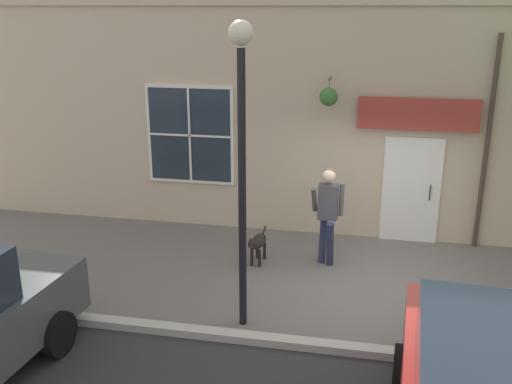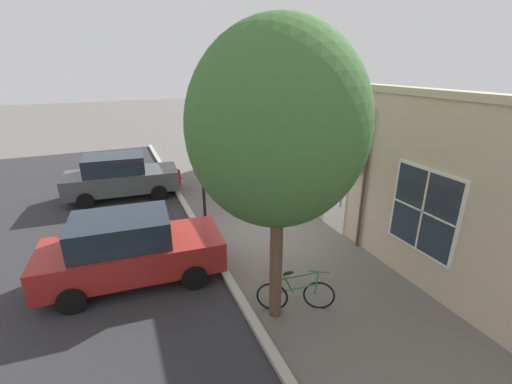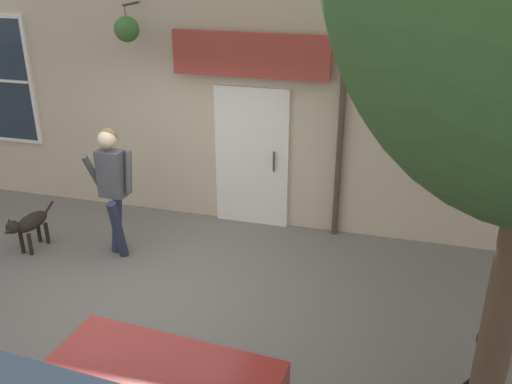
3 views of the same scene
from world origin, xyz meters
name	(u,v)px [view 2 (image 2 of 3)]	position (x,y,z in m)	size (l,w,h in m)	color
ground_plane	(267,232)	(0.00, 0.00, 0.00)	(90.00, 90.00, 0.00)	#66605B
curb_and_road	(64,272)	(5.85, 0.00, 0.02)	(10.10, 28.00, 0.12)	#B2ADA3
storefront_facade	(333,155)	(-2.34, 0.01, 2.32)	(0.95, 18.00, 4.62)	#C6B293
pedestrian_walking	(276,188)	(-0.76, -0.91, 1.10)	(0.57, 0.56, 1.80)	#282D47
dog_on_leash	(256,196)	(-0.52, -2.12, 0.40)	(0.98, 0.29, 0.61)	black
street_tree_by_curb	(281,133)	(1.39, 3.53, 3.96)	(3.35, 3.01, 5.93)	brown
leaning_bicycle	(296,294)	(0.95, 3.61, 0.38)	(1.59, 0.77, 1.01)	black
parked_car_nearest_curb	(120,176)	(4.11, -5.14, 0.88)	(4.42, 2.18, 1.75)	#474C4C
parked_car_mid_block	(130,249)	(4.17, 1.04, 0.88)	(4.42, 2.18, 1.75)	maroon
street_lamp	(201,137)	(1.53, -1.93, 2.85)	(0.32, 0.32, 4.29)	black
fire_hydrant	(178,177)	(1.74, -5.59, 0.40)	(0.34, 0.20, 0.77)	red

